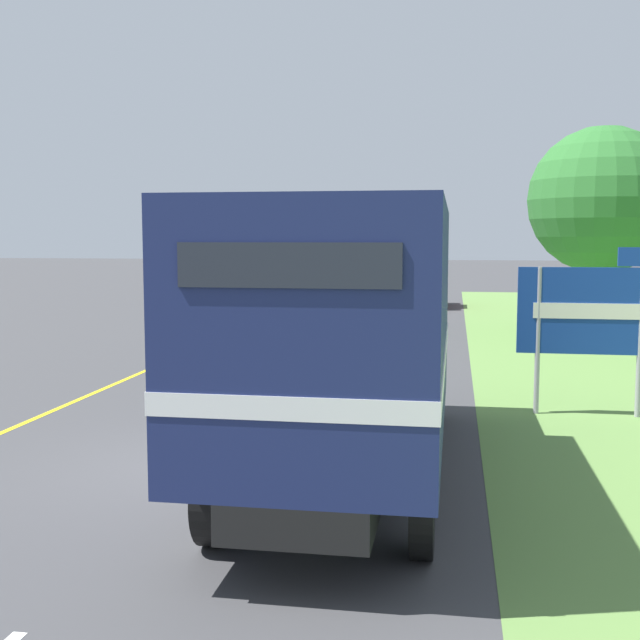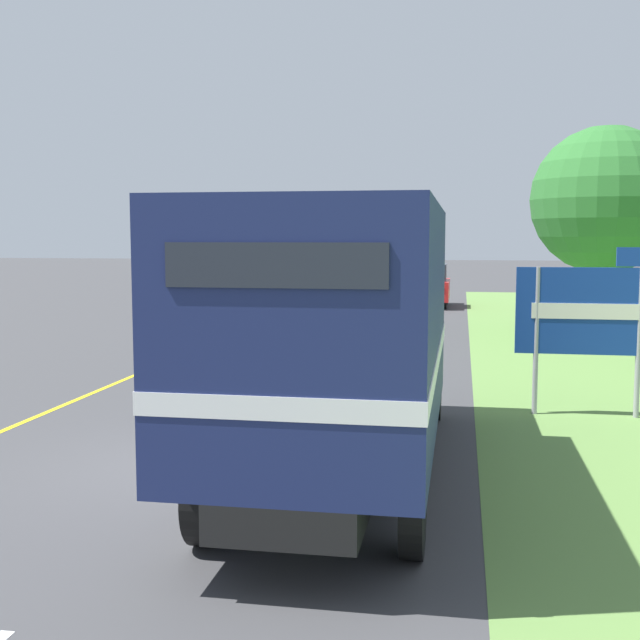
% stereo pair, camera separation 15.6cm
% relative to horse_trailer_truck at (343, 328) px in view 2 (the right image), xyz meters
% --- Properties ---
extents(ground_plane, '(200.00, 200.00, 0.00)m').
position_rel_horse_trailer_truck_xyz_m(ground_plane, '(-1.99, 0.25, -1.93)').
color(ground_plane, '#3D3D3F').
extents(edge_line_yellow, '(0.12, 50.80, 0.01)m').
position_rel_horse_trailer_truck_xyz_m(edge_line_yellow, '(-5.69, 10.51, -1.92)').
color(edge_line_yellow, yellow).
rests_on(edge_line_yellow, ground).
extents(centre_dash_near, '(0.12, 2.60, 0.01)m').
position_rel_horse_trailer_truck_xyz_m(centre_dash_near, '(-1.99, 0.88, -1.92)').
color(centre_dash_near, white).
rests_on(centre_dash_near, ground).
extents(centre_dash_mid_a, '(0.12, 2.60, 0.01)m').
position_rel_horse_trailer_truck_xyz_m(centre_dash_mid_a, '(-1.99, 7.48, -1.92)').
color(centre_dash_mid_a, white).
rests_on(centre_dash_mid_a, ground).
extents(centre_dash_mid_b, '(0.12, 2.60, 0.01)m').
position_rel_horse_trailer_truck_xyz_m(centre_dash_mid_b, '(-1.99, 14.08, -1.92)').
color(centre_dash_mid_b, white).
rests_on(centre_dash_mid_b, ground).
extents(centre_dash_far, '(0.12, 2.60, 0.01)m').
position_rel_horse_trailer_truck_xyz_m(centre_dash_far, '(-1.99, 20.68, -1.92)').
color(centre_dash_far, white).
rests_on(centre_dash_far, ground).
extents(centre_dash_farthest, '(0.12, 2.60, 0.01)m').
position_rel_horse_trailer_truck_xyz_m(centre_dash_farthest, '(-1.99, 27.28, -1.92)').
color(centre_dash_farthest, white).
rests_on(centre_dash_farthest, ground).
extents(horse_trailer_truck, '(2.42, 8.00, 3.42)m').
position_rel_horse_trailer_truck_xyz_m(horse_trailer_truck, '(0.00, 0.00, 0.00)').
color(horse_trailer_truck, black).
rests_on(horse_trailer_truck, ground).
extents(lead_car_white, '(1.80, 4.35, 2.03)m').
position_rel_horse_trailer_truck_xyz_m(lead_car_white, '(-3.98, 15.42, -0.91)').
color(lead_car_white, black).
rests_on(lead_car_white, ground).
extents(lead_car_red_ahead, '(1.80, 3.96, 1.90)m').
position_rel_horse_trailer_truck_xyz_m(lead_car_red_ahead, '(0.02, 25.87, -0.97)').
color(lead_car_red_ahead, black).
rests_on(lead_car_red_ahead, ground).
extents(highway_sign, '(2.40, 0.09, 2.90)m').
position_rel_horse_trailer_truck_xyz_m(highway_sign, '(3.62, 4.27, -0.14)').
color(highway_sign, '#9E9EA3').
rests_on(highway_sign, ground).
extents(roadside_tree_mid, '(4.58, 4.58, 6.51)m').
position_rel_horse_trailer_truck_xyz_m(roadside_tree_mid, '(5.81, 16.47, 2.29)').
color(roadside_tree_mid, '#4C3823').
rests_on(roadside_tree_mid, ground).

